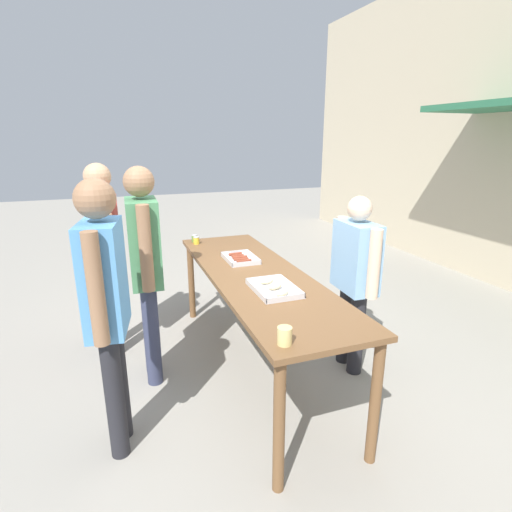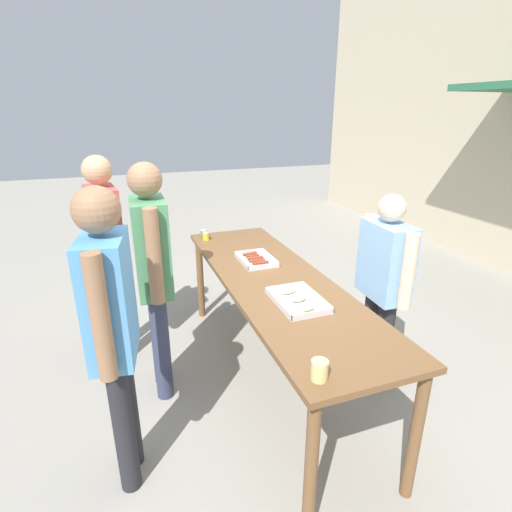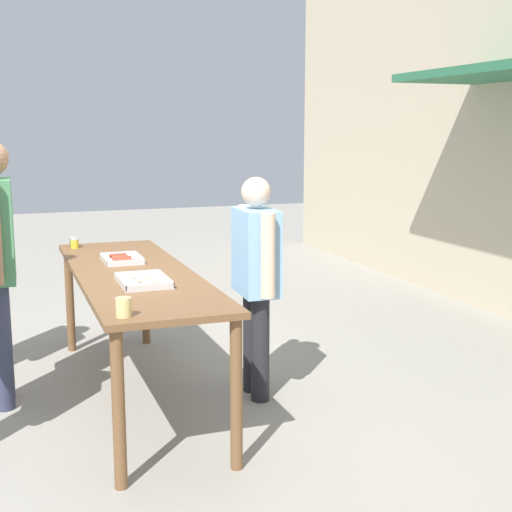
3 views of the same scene
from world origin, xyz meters
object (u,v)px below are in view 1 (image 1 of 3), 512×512
(person_server_behind_table, at_px, (355,271))
(beer_cup, at_px, (285,336))
(person_customer_holding_hotdog, at_px, (105,243))
(food_tray_buns, at_px, (274,288))
(food_tray_sausages, at_px, (240,259))
(person_customer_with_cup, at_px, (106,296))
(condiment_jar_mustard, at_px, (195,238))
(condiment_jar_ketchup, at_px, (196,240))
(person_customer_waiting_in_line, at_px, (145,258))

(person_server_behind_table, bearing_deg, beer_cup, -46.09)
(person_customer_holding_hotdog, bearing_deg, food_tray_buns, -143.55)
(food_tray_sausages, relative_size, person_customer_holding_hotdog, 0.21)
(person_customer_holding_hotdog, xyz_separation_m, person_customer_with_cup, (1.39, 0.01, 0.00))
(condiment_jar_mustard, height_order, person_customer_with_cup, person_customer_with_cup)
(person_server_behind_table, xyz_separation_m, person_customer_holding_hotdog, (-1.07, -2.02, 0.17))
(condiment_jar_ketchup, relative_size, person_server_behind_table, 0.05)
(condiment_jar_mustard, distance_m, condiment_jar_ketchup, 0.09)
(food_tray_sausages, distance_m, person_customer_holding_hotdog, 1.27)
(food_tray_sausages, height_order, person_customer_with_cup, person_customer_with_cup)
(person_customer_holding_hotdog, xyz_separation_m, person_customer_waiting_in_line, (0.63, 0.31, 0.00))
(food_tray_sausages, bearing_deg, condiment_jar_ketchup, -160.04)
(person_customer_holding_hotdog, bearing_deg, beer_cup, -162.44)
(food_tray_buns, bearing_deg, person_customer_holding_hotdog, -136.40)
(person_server_behind_table, distance_m, person_customer_holding_hotdog, 2.29)
(food_tray_sausages, distance_m, person_customer_with_cup, 1.53)
(condiment_jar_mustard, height_order, beer_cup, beer_cup)
(condiment_jar_mustard, bearing_deg, person_customer_holding_hotdog, -66.43)
(person_customer_with_cup, bearing_deg, person_customer_holding_hotdog, 9.52)
(condiment_jar_mustard, relative_size, beer_cup, 0.77)
(food_tray_sausages, height_order, beer_cup, beer_cup)
(person_customer_holding_hotdog, distance_m, person_customer_waiting_in_line, 0.70)
(condiment_jar_ketchup, bearing_deg, beer_cup, 0.24)
(food_tray_buns, height_order, beer_cup, beer_cup)
(condiment_jar_ketchup, xyz_separation_m, person_customer_with_cup, (1.70, -0.91, 0.13))
(beer_cup, bearing_deg, food_tray_sausages, 170.92)
(beer_cup, distance_m, person_server_behind_table, 1.44)
(food_tray_sausages, bearing_deg, person_customer_waiting_in_line, -76.78)
(beer_cup, bearing_deg, person_customer_holding_hotdog, -155.29)
(condiment_jar_mustard, bearing_deg, food_tray_buns, 9.19)
(food_tray_sausages, xyz_separation_m, condiment_jar_mustard, (-0.82, -0.27, 0.03))
(food_tray_buns, bearing_deg, person_server_behind_table, 101.76)
(condiment_jar_mustard, height_order, person_server_behind_table, person_server_behind_table)
(food_tray_sausages, relative_size, person_customer_with_cup, 0.22)
(beer_cup, distance_m, person_customer_with_cup, 1.12)
(condiment_jar_ketchup, relative_size, person_customer_with_cup, 0.04)
(food_tray_sausages, xyz_separation_m, condiment_jar_ketchup, (-0.73, -0.27, 0.03))
(food_tray_buns, height_order, person_customer_holding_hotdog, person_customer_holding_hotdog)
(person_server_behind_table, bearing_deg, food_tray_buns, -75.45)
(condiment_jar_mustard, distance_m, beer_cup, 2.42)
(person_customer_with_cup, bearing_deg, food_tray_buns, -74.00)
(condiment_jar_ketchup, relative_size, person_customer_holding_hotdog, 0.04)
(person_customer_with_cup, bearing_deg, person_server_behind_table, -71.96)
(condiment_jar_mustard, relative_size, person_customer_holding_hotdog, 0.04)
(food_tray_buns, height_order, person_customer_waiting_in_line, person_customer_waiting_in_line)
(beer_cup, bearing_deg, condiment_jar_ketchup, -179.76)
(condiment_jar_ketchup, bearing_deg, person_server_behind_table, 38.38)
(person_customer_with_cup, distance_m, person_customer_waiting_in_line, 0.82)
(condiment_jar_mustard, relative_size, person_server_behind_table, 0.05)
(beer_cup, xyz_separation_m, person_customer_holding_hotdog, (-2.02, -0.93, 0.12))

